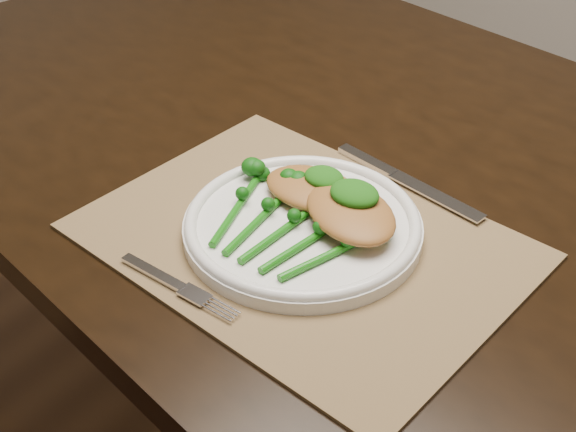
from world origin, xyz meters
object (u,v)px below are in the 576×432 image
Objects in this scene: dining_table at (343,345)px; placemat at (303,241)px; dinner_plate at (303,225)px; chicken_fillet_left at (313,189)px; broccolini_bundle at (282,231)px.

dining_table is 3.65× the size of placemat.
dinner_plate is (-0.01, 0.01, 0.01)m from placemat.
placemat is 0.02m from dinner_plate.
chicken_fillet_left is (-0.03, 0.06, 0.03)m from placemat.
dining_table is 0.46m from broccolini_bundle.
dinner_plate reaches higher than placemat.
chicken_fillet_left is 0.08m from broccolini_bundle.
broccolini_bundle is (0.01, -0.08, -0.01)m from chicken_fillet_left.
dinner_plate is 2.23× the size of chicken_fillet_left.
chicken_fillet_left is (0.04, -0.15, 0.41)m from dining_table.
dinner_plate is at bearing 80.52° from broccolini_bundle.
broccolini_bundle reaches higher than dining_table.
broccolini_bundle is at bearing -111.61° from placemat.
dinner_plate is 0.05m from chicken_fillet_left.
dinner_plate is 1.55× the size of broccolini_bundle.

